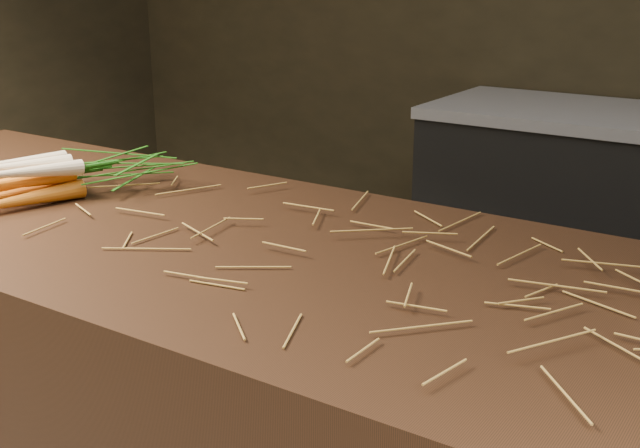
{
  "coord_description": "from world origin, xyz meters",
  "views": [
    {
      "loc": [
        0.67,
        -0.65,
        1.33
      ],
      "look_at": [
        0.05,
        0.28,
        0.96
      ],
      "focal_mm": 45.0,
      "sensor_mm": 36.0,
      "label": 1
    }
  ],
  "objects": [
    {
      "name": "root_veg_bunch",
      "position": [
        -0.54,
        0.34,
        0.95
      ],
      "size": [
        0.3,
        0.52,
        0.1
      ],
      "rotation": [
        0.0,
        0.0,
        -0.35
      ],
      "color": "#C76B1F",
      "rests_on": "main_counter"
    },
    {
      "name": "straw_bedding",
      "position": [
        0.0,
        0.3,
        0.91
      ],
      "size": [
        1.4,
        0.6,
        0.02
      ],
      "primitive_type": null,
      "color": "olive",
      "rests_on": "main_counter"
    }
  ]
}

